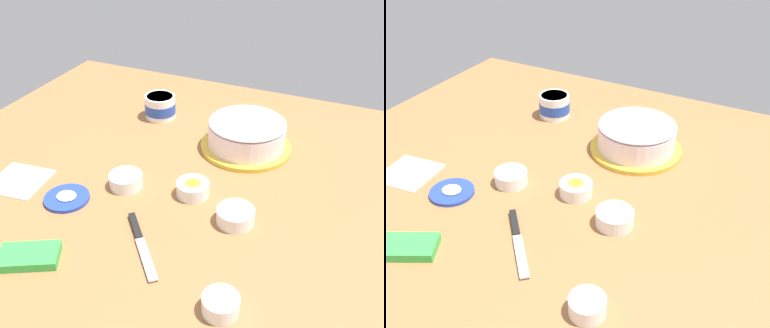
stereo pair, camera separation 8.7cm
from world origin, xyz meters
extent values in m
plane|color=#936038|center=(0.00, 0.00, 0.00)|extent=(1.54, 1.54, 0.00)
cylinder|color=gold|center=(-0.15, -0.31, 0.01)|extent=(0.29, 0.29, 0.01)
cylinder|color=brown|center=(-0.15, -0.31, 0.04)|extent=(0.22, 0.22, 0.06)
cylinder|color=white|center=(-0.15, -0.31, 0.05)|extent=(0.24, 0.24, 0.07)
ellipsoid|color=white|center=(-0.15, -0.31, 0.09)|extent=(0.24, 0.24, 0.03)
cylinder|color=white|center=(0.20, -0.40, 0.04)|extent=(0.11, 0.11, 0.08)
cylinder|color=#2347B2|center=(0.20, -0.40, 0.04)|extent=(0.11, 0.11, 0.04)
cylinder|color=white|center=(0.20, -0.40, 0.08)|extent=(0.09, 0.09, 0.01)
cylinder|color=#233DAD|center=(0.21, 0.14, 0.01)|extent=(0.12, 0.12, 0.01)
ellipsoid|color=white|center=(0.21, 0.14, 0.01)|extent=(0.06, 0.05, 0.01)
cube|color=silver|center=(-0.10, 0.25, 0.01)|extent=(0.11, 0.12, 0.00)
cube|color=black|center=(-0.02, 0.17, 0.01)|extent=(0.08, 0.08, 0.01)
cylinder|color=white|center=(-0.24, 0.04, 0.02)|extent=(0.10, 0.10, 0.04)
cylinder|color=blue|center=(-0.24, 0.04, 0.02)|extent=(0.08, 0.08, 0.01)
ellipsoid|color=blue|center=(-0.24, 0.04, 0.03)|extent=(0.07, 0.07, 0.02)
cylinder|color=white|center=(-0.10, -0.02, 0.02)|extent=(0.09, 0.09, 0.04)
cylinder|color=orange|center=(-0.10, -0.02, 0.03)|extent=(0.08, 0.08, 0.01)
ellipsoid|color=orange|center=(-0.10, -0.02, 0.03)|extent=(0.06, 0.06, 0.02)
cylinder|color=white|center=(-0.30, 0.32, 0.02)|extent=(0.08, 0.08, 0.04)
cylinder|color=#B251C6|center=(-0.30, 0.32, 0.02)|extent=(0.07, 0.07, 0.01)
ellipsoid|color=#B251C6|center=(-0.30, 0.32, 0.03)|extent=(0.05, 0.05, 0.02)
cylinder|color=white|center=(0.09, 0.02, 0.02)|extent=(0.09, 0.09, 0.04)
cylinder|color=green|center=(0.09, 0.02, 0.02)|extent=(0.08, 0.08, 0.01)
ellipsoid|color=green|center=(0.09, 0.02, 0.02)|extent=(0.07, 0.07, 0.02)
cube|color=green|center=(0.15, 0.36, 0.01)|extent=(0.16, 0.13, 0.02)
cube|color=white|center=(0.39, 0.12, 0.00)|extent=(0.17, 0.17, 0.01)
camera|label=1|loc=(-0.50, 0.90, 0.76)|focal=42.35mm
camera|label=2|loc=(-0.57, 0.86, 0.76)|focal=42.35mm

